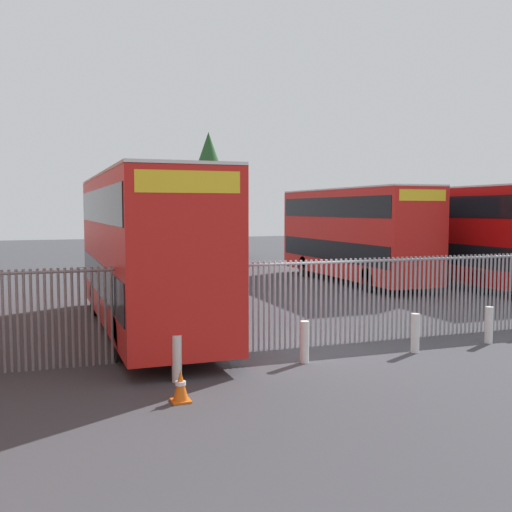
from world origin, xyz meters
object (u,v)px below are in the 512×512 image
object	(u,v)px
bollard_near_left	(177,359)
double_decker_bus_behind_fence_right	(353,231)
double_decker_bus_near_gate	(144,246)
traffic_cone_by_gate	(181,386)
bollard_center_front	(305,342)
bollard_near_right	(415,333)
bollard_far_right	(489,325)
double_decker_bus_behind_fence_left	(451,232)

from	to	relation	value
bollard_near_left	double_decker_bus_behind_fence_right	bearing A→B (deg)	49.40
double_decker_bus_near_gate	traffic_cone_by_gate	size ratio (longest dim) A/B	18.32
bollard_center_front	bollard_near_right	distance (m)	2.91
bollard_far_right	bollard_center_front	bearing A→B (deg)	-178.08
bollard_near_left	double_decker_bus_near_gate	bearing A→B (deg)	87.15
bollard_near_right	double_decker_bus_behind_fence_left	bearing A→B (deg)	48.76
bollard_center_front	traffic_cone_by_gate	bearing A→B (deg)	-151.67
double_decker_bus_near_gate	bollard_near_left	xyz separation A→B (m)	(-0.27, -5.36, -1.95)
traffic_cone_by_gate	bollard_near_left	bearing A→B (deg)	80.52
bollard_center_front	traffic_cone_by_gate	xyz separation A→B (m)	(-3.25, -1.75, -0.19)
double_decker_bus_behind_fence_right	double_decker_bus_near_gate	bearing A→B (deg)	-144.44
bollard_near_left	traffic_cone_by_gate	distance (m)	1.29
double_decker_bus_behind_fence_left	bollard_near_right	distance (m)	14.35
double_decker_bus_near_gate	bollard_center_front	bearing A→B (deg)	-60.39
bollard_near_left	bollard_near_right	size ratio (longest dim) A/B	1.00
double_decker_bus_behind_fence_left	bollard_near_left	distance (m)	19.05
double_decker_bus_behind_fence_left	bollard_near_right	bearing A→B (deg)	-131.24
bollard_center_front	double_decker_bus_near_gate	bearing A→B (deg)	119.61
bollard_near_left	traffic_cone_by_gate	size ratio (longest dim) A/B	1.61
double_decker_bus_behind_fence_right	bollard_near_right	distance (m)	14.16
bollard_near_left	bollard_near_right	xyz separation A→B (m)	(5.95, 0.45, 0.00)
bollard_near_left	bollard_far_right	distance (m)	8.38
double_decker_bus_near_gate	bollard_far_right	size ratio (longest dim) A/B	11.38
double_decker_bus_behind_fence_left	bollard_near_right	size ratio (longest dim) A/B	11.38
traffic_cone_by_gate	double_decker_bus_near_gate	bearing A→B (deg)	85.88
double_decker_bus_behind_fence_right	double_decker_bus_behind_fence_left	bearing A→B (deg)	-29.67
bollard_near_left	traffic_cone_by_gate	world-z (taller)	bollard_near_left
bollard_near_left	traffic_cone_by_gate	bearing A→B (deg)	-99.48
bollard_near_left	bollard_center_front	size ratio (longest dim) A/B	1.00
double_decker_bus_near_gate	bollard_far_right	distance (m)	9.55
double_decker_bus_behind_fence_left	bollard_center_front	xyz separation A→B (m)	(-12.29, -10.65, -1.95)
traffic_cone_by_gate	double_decker_bus_behind_fence_left	bearing A→B (deg)	38.61
double_decker_bus_behind_fence_left	traffic_cone_by_gate	xyz separation A→B (m)	(-15.53, -12.40, -2.13)
double_decker_bus_near_gate	bollard_far_right	world-z (taller)	double_decker_bus_near_gate
double_decker_bus_near_gate	traffic_cone_by_gate	distance (m)	6.97
bollard_center_front	bollard_near_right	size ratio (longest dim) A/B	1.00
double_decker_bus_behind_fence_left	double_decker_bus_behind_fence_right	distance (m)	4.46
bollard_near_right	bollard_far_right	distance (m)	2.41
double_decker_bus_behind_fence_left	double_decker_bus_behind_fence_right	world-z (taller)	same
double_decker_bus_behind_fence_right	bollard_far_right	distance (m)	13.20
bollard_far_right	traffic_cone_by_gate	size ratio (longest dim) A/B	1.61
bollard_near_right	bollard_center_front	bearing A→B (deg)	179.20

